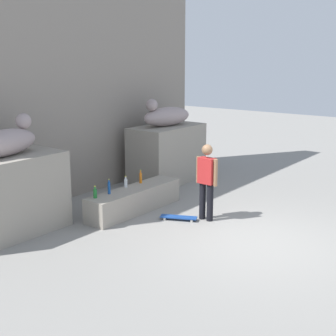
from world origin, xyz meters
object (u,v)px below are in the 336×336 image
(bottle_orange, at_px, (141,178))
(skateboard, at_px, (179,217))
(statue_reclining_right, at_px, (166,116))
(skater, at_px, (207,179))
(bottle_clear, at_px, (126,183))
(bottle_green, at_px, (95,193))
(statue_reclining_left, at_px, (6,141))
(bottle_blue, at_px, (109,188))

(bottle_orange, bearing_deg, skateboard, -102.65)
(statue_reclining_right, relative_size, bottle_orange, 5.27)
(skater, bearing_deg, skateboard, -136.75)
(bottle_clear, bearing_deg, bottle_orange, -3.85)
(statue_reclining_right, distance_m, bottle_green, 3.92)
(statue_reclining_left, height_order, bottle_green, statue_reclining_left)
(skater, bearing_deg, bottle_blue, -142.81)
(statue_reclining_right, relative_size, skater, 1.00)
(statue_reclining_right, xyz_separation_m, bottle_green, (-3.62, -0.90, -1.22))
(skateboard, bearing_deg, bottle_clear, 162.86)
(skater, relative_size, bottle_orange, 5.26)
(bottle_clear, bearing_deg, skater, -72.53)
(statue_reclining_right, distance_m, skateboard, 3.74)
(skater, bearing_deg, bottle_clear, -159.58)
(statue_reclining_left, distance_m, bottle_clear, 2.88)
(statue_reclining_right, height_order, skater, statue_reclining_right)
(skateboard, xyz_separation_m, bottle_clear, (-0.19, 1.37, 0.59))
(skateboard, relative_size, bottle_green, 3.06)
(statue_reclining_left, relative_size, skateboard, 2.07)
(statue_reclining_left, bearing_deg, skateboard, -50.56)
(skateboard, height_order, bottle_green, bottle_green)
(skateboard, distance_m, bottle_clear, 1.50)
(statue_reclining_left, xyz_separation_m, bottle_blue, (1.86, -0.92, -1.19))
(statue_reclining_left, xyz_separation_m, bottle_orange, (2.96, -0.87, -1.19))
(skateboard, distance_m, bottle_blue, 1.65)
(skateboard, bearing_deg, bottle_green, -162.21)
(statue_reclining_left, height_order, statue_reclining_right, same)
(bottle_orange, relative_size, bottle_blue, 0.96)
(bottle_clear, bearing_deg, skateboard, -82.21)
(bottle_orange, xyz_separation_m, bottle_clear, (-0.49, 0.03, -0.03))
(skater, xyz_separation_m, bottle_clear, (-0.57, 1.82, -0.26))
(skater, relative_size, skateboard, 2.06)
(statue_reclining_right, bearing_deg, bottle_orange, 32.49)
(skater, distance_m, bottle_orange, 1.81)
(bottle_green, bearing_deg, bottle_clear, 3.34)
(statue_reclining_left, xyz_separation_m, skater, (3.05, -2.66, -0.95))
(skateboard, bearing_deg, bottle_blue, -173.06)
(bottle_green, bearing_deg, statue_reclining_left, 148.24)
(statue_reclining_left, bearing_deg, bottle_blue, -37.11)
(statue_reclining_left, bearing_deg, bottle_green, -42.64)
(skater, height_order, bottle_blue, skater)
(bottle_orange, distance_m, bottle_clear, 0.49)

